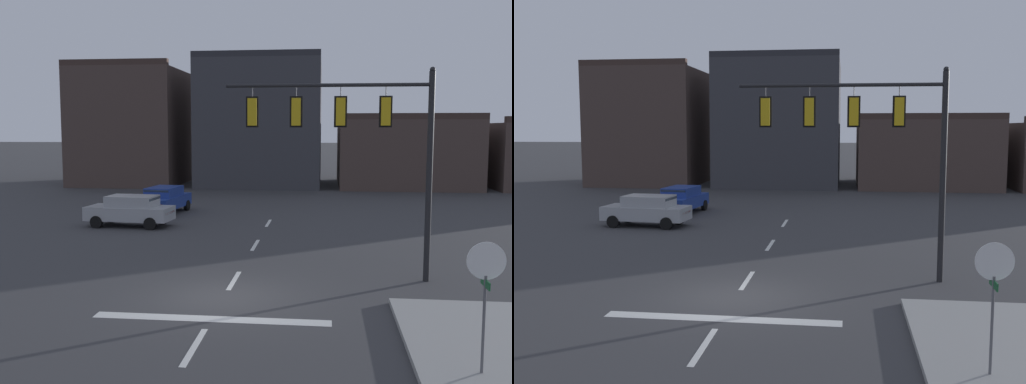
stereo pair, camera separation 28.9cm
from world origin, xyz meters
TOP-DOWN VIEW (x-y plane):
  - ground_plane at (0.00, 0.00)m, footprint 400.00×400.00m
  - stop_bar_paint at (0.00, -2.00)m, footprint 6.40×0.50m
  - lane_centreline at (0.00, 2.00)m, footprint 0.16×26.40m
  - signal_mast_near_side at (4.07, 2.63)m, footprint 6.78×0.44m
  - stop_sign at (6.16, -5.08)m, footprint 0.76×0.64m
  - car_lot_nearside at (-6.51, 16.91)m, footprint 2.29×4.59m
  - car_lot_middle at (-7.02, 12.13)m, footprint 4.56×2.19m
  - building_row at (4.57, 36.17)m, footprint 52.51×12.78m

SIDE VIEW (x-z plane):
  - ground_plane at x=0.00m, z-range 0.00..0.00m
  - lane_centreline at x=0.00m, z-range 0.00..0.01m
  - stop_bar_paint at x=0.00m, z-range 0.00..0.01m
  - car_lot_nearside at x=-6.51m, z-range 0.05..1.66m
  - car_lot_middle at x=-7.02m, z-range 0.05..1.66m
  - stop_sign at x=6.16m, z-range 0.73..3.56m
  - building_row at x=4.57m, z-range -1.38..10.00m
  - signal_mast_near_side at x=4.07m, z-range 1.45..8.48m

